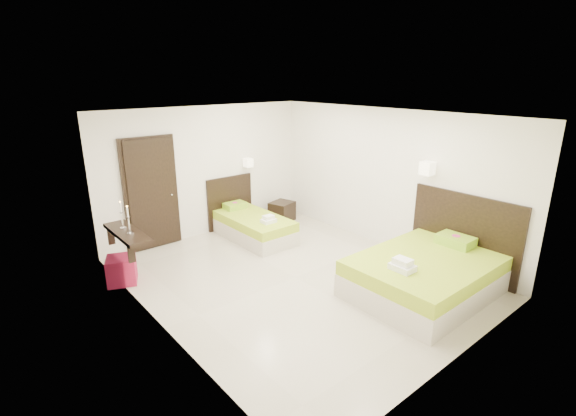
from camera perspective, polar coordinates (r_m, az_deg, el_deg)
floor at (r=6.91m, az=0.98°, el=-9.48°), size 5.50×5.50×0.00m
bed_single at (r=8.49m, az=-4.99°, el=-2.24°), size 1.08×1.80×1.48m
bed_double at (r=6.70m, az=18.49°, el=-8.34°), size 2.18×1.85×1.80m
nightstand at (r=9.41m, az=-0.84°, el=-0.48°), size 0.60×0.56×0.44m
ottoman at (r=7.17m, az=-21.78°, el=-7.87°), size 0.56×0.56×0.43m
door at (r=8.14m, az=-18.16°, el=1.81°), size 1.02×0.15×2.14m
console_shelf at (r=6.94m, az=-21.23°, el=-3.26°), size 0.35×1.20×0.78m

